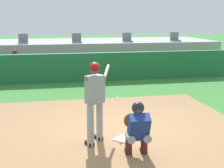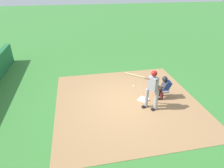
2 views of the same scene
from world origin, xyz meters
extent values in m
plane|color=#387A33|center=(0.00, 0.00, 0.00)|extent=(80.00, 80.00, 0.00)
cube|color=#9E754C|center=(0.00, 0.00, 0.01)|extent=(6.40, 6.40, 0.01)
cube|color=white|center=(0.00, -0.80, 0.02)|extent=(0.62, 0.62, 0.02)
cylinder|color=#99999E|center=(-0.83, -1.04, 0.46)|extent=(0.15, 0.15, 0.92)
cylinder|color=#99999E|center=(-0.57, -0.71, 0.46)|extent=(0.15, 0.15, 0.92)
cube|color=gray|center=(-0.70, -0.87, 1.22)|extent=(0.45, 0.40, 0.60)
sphere|color=brown|center=(-0.70, -0.87, 1.65)|extent=(0.21, 0.21, 0.21)
sphere|color=maroon|center=(-0.70, -0.87, 1.68)|extent=(0.24, 0.24, 0.24)
cylinder|color=brown|center=(-0.67, -0.77, 1.43)|extent=(0.51, 0.42, 0.18)
cylinder|color=brown|center=(-0.48, -0.71, 1.43)|extent=(0.17, 0.27, 0.17)
cylinder|color=tan|center=(-0.32, -0.21, 1.48)|extent=(0.32, 0.83, 0.24)
cube|color=black|center=(-0.84, -0.98, 0.04)|extent=(0.19, 0.28, 0.09)
cube|color=black|center=(-0.59, -0.65, 0.04)|extent=(0.19, 0.28, 0.09)
cylinder|color=gray|center=(-0.15, -1.78, 0.42)|extent=(0.18, 0.33, 0.16)
cylinder|color=#4C1919|center=(-0.14, -1.63, 0.21)|extent=(0.14, 0.14, 0.42)
cube|color=black|center=(-0.13, -1.57, 0.04)|extent=(0.13, 0.25, 0.08)
cylinder|color=gray|center=(0.17, -1.80, 0.42)|extent=(0.18, 0.33, 0.16)
cylinder|color=#4C1919|center=(0.18, -1.65, 0.21)|extent=(0.14, 0.14, 0.42)
cube|color=black|center=(0.18, -1.59, 0.04)|extent=(0.13, 0.25, 0.08)
cube|color=navy|center=(0.01, -1.84, 0.64)|extent=(0.43, 0.46, 0.57)
cube|color=#2D2D33|center=(0.02, -1.72, 0.64)|extent=(0.40, 0.28, 0.45)
sphere|color=brown|center=(0.01, -1.76, 0.98)|extent=(0.21, 0.21, 0.21)
sphere|color=#232328|center=(0.01, -1.74, 1.00)|extent=(0.25, 0.25, 0.25)
cylinder|color=brown|center=(-0.02, -1.61, 0.64)|extent=(0.13, 0.46, 0.10)
ellipsoid|color=brown|center=(-0.04, -1.39, 0.64)|extent=(0.29, 0.14, 0.30)
sphere|color=white|center=(-0.07, -0.26, 0.84)|extent=(0.07, 0.07, 0.07)
cube|color=#1E6638|center=(0.00, 6.50, 0.60)|extent=(13.00, 0.30, 1.20)
cube|color=olive|center=(0.00, 7.50, 0.23)|extent=(11.80, 0.44, 0.45)
cylinder|color=#939399|center=(-3.01, 7.25, 0.49)|extent=(0.15, 0.40, 0.15)
cylinder|color=#939399|center=(-3.01, 7.05, 0.23)|extent=(0.13, 0.13, 0.45)
cube|color=maroon|center=(-3.01, 7.00, 0.04)|extent=(0.11, 0.24, 0.08)
cylinder|color=#939399|center=(-2.75, 7.25, 0.49)|extent=(0.15, 0.40, 0.15)
cylinder|color=#939399|center=(-2.75, 7.05, 0.23)|extent=(0.13, 0.13, 0.45)
cube|color=maroon|center=(-2.75, 7.00, 0.04)|extent=(0.11, 0.24, 0.08)
cube|color=navy|center=(-2.88, 7.47, 0.76)|extent=(0.36, 0.22, 0.54)
sphere|color=#996B4C|center=(-2.88, 7.47, 1.15)|extent=(0.20, 0.20, 0.20)
sphere|color=maroon|center=(-2.88, 7.47, 1.19)|extent=(0.22, 0.22, 0.22)
cylinder|color=#996B4C|center=(-3.08, 7.33, 0.65)|extent=(0.09, 0.41, 0.22)
cylinder|color=#996B4C|center=(-2.68, 7.33, 0.65)|extent=(0.09, 0.41, 0.22)
cube|color=#9E9E99|center=(0.00, 10.90, 0.70)|extent=(15.00, 4.40, 1.40)
cube|color=slate|center=(-2.60, 9.30, 1.44)|extent=(0.46, 0.46, 0.08)
cube|color=slate|center=(-2.60, 9.50, 1.68)|extent=(0.46, 0.06, 0.40)
cube|color=slate|center=(0.00, 9.30, 1.44)|extent=(0.46, 0.46, 0.08)
cube|color=slate|center=(0.00, 9.50, 1.68)|extent=(0.46, 0.06, 0.40)
cube|color=slate|center=(2.60, 9.30, 1.44)|extent=(0.46, 0.46, 0.08)
cube|color=slate|center=(2.60, 9.50, 1.68)|extent=(0.46, 0.06, 0.40)
cube|color=slate|center=(5.20, 9.30, 1.44)|extent=(0.46, 0.46, 0.08)
cube|color=slate|center=(5.20, 9.50, 1.68)|extent=(0.46, 0.06, 0.40)
camera|label=1|loc=(-1.81, -8.06, 2.78)|focal=55.87mm
camera|label=2|loc=(-7.18, 2.12, 4.97)|focal=31.05mm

